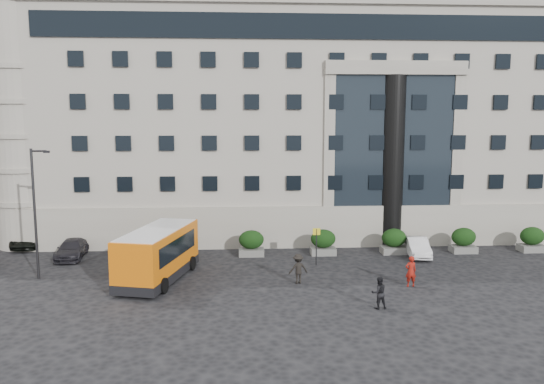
{
  "coord_description": "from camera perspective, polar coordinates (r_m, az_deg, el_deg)",
  "views": [
    {
      "loc": [
        0.51,
        -29.39,
        9.71
      ],
      "look_at": [
        2.52,
        4.94,
        5.0
      ],
      "focal_mm": 35.0,
      "sensor_mm": 36.0,
      "label": 1
    }
  ],
  "objects": [
    {
      "name": "pedestrian_a",
      "position": [
        32.33,
        14.7,
        -8.25
      ],
      "size": [
        0.7,
        0.49,
        1.82
      ],
      "primitive_type": "imported",
      "rotation": [
        0.0,
        0.0,
        3.22
      ],
      "color": "maroon",
      "rests_on": "ground"
    },
    {
      "name": "bus_stop_sign",
      "position": [
        35.65,
        4.8,
        -5.16
      ],
      "size": [
        0.5,
        0.08,
        2.52
      ],
      "color": "#262628",
      "rests_on": "ground"
    },
    {
      "name": "parked_car_d",
      "position": [
        44.88,
        -24.46,
        -4.56
      ],
      "size": [
        2.5,
        4.83,
        1.3
      ],
      "primitive_type": "imported",
      "rotation": [
        0.0,
        0.0,
        0.07
      ],
      "color": "black",
      "rests_on": "ground"
    },
    {
      "name": "civic_building",
      "position": [
        51.68,
        2.77,
        7.0
      ],
      "size": [
        44.0,
        24.0,
        18.0
      ],
      "primitive_type": "cube",
      "color": "#9F988D",
      "rests_on": "ground"
    },
    {
      "name": "ground",
      "position": [
        30.95,
        -4.2,
        -10.5
      ],
      "size": [
        120.0,
        120.0,
        0.0
      ],
      "primitive_type": "plane",
      "color": "black",
      "rests_on": "ground"
    },
    {
      "name": "red_truck",
      "position": [
        50.92,
        -21.18,
        -2.07
      ],
      "size": [
        2.69,
        5.35,
        2.82
      ],
      "rotation": [
        0.0,
        0.0,
        -0.05
      ],
      "color": "maroon",
      "rests_on": "ground"
    },
    {
      "name": "street_lamp",
      "position": [
        35.11,
        -24.09,
        -1.64
      ],
      "size": [
        1.16,
        0.18,
        8.0
      ],
      "color": "#262628",
      "rests_on": "ground"
    },
    {
      "name": "hedge_c",
      "position": [
        38.66,
        5.53,
        -5.37
      ],
      "size": [
        1.8,
        1.26,
        1.84
      ],
      "color": "#5F5F5C",
      "rests_on": "ground"
    },
    {
      "name": "pedestrian_c",
      "position": [
        31.9,
        2.83,
        -8.24
      ],
      "size": [
        1.28,
        0.91,
        1.8
      ],
      "primitive_type": "imported",
      "rotation": [
        0.0,
        0.0,
        3.36
      ],
      "color": "black",
      "rests_on": "ground"
    },
    {
      "name": "minibus",
      "position": [
        33.09,
        -12.16,
        -6.34
      ],
      "size": [
        4.34,
        7.93,
        3.14
      ],
      "rotation": [
        0.0,
        0.0,
        -0.24
      ],
      "color": "#DA640A",
      "rests_on": "ground"
    },
    {
      "name": "pedestrian_b",
      "position": [
        28.37,
        11.42,
        -10.57
      ],
      "size": [
        0.9,
        0.74,
        1.69
      ],
      "primitive_type": "imported",
      "rotation": [
        0.0,
        0.0,
        3.26
      ],
      "color": "black",
      "rests_on": "ground"
    },
    {
      "name": "white_taxi",
      "position": [
        39.54,
        15.35,
        -5.71
      ],
      "size": [
        1.94,
        4.18,
        1.32
      ],
      "primitive_type": "imported",
      "rotation": [
        0.0,
        0.0,
        -0.14
      ],
      "color": "silver",
      "rests_on": "ground"
    },
    {
      "name": "hedge_a",
      "position": [
        38.47,
        -10.04,
        -5.52
      ],
      "size": [
        1.8,
        1.26,
        1.84
      ],
      "color": "#5F5F5C",
      "rests_on": "ground"
    },
    {
      "name": "hedge_d",
      "position": [
        39.78,
        12.98,
        -5.16
      ],
      "size": [
        1.8,
        1.26,
        1.84
      ],
      "color": "#5F5F5C",
      "rests_on": "ground"
    },
    {
      "name": "entrance_column",
      "position": [
        41.44,
        12.78,
        3.16
      ],
      "size": [
        1.8,
        1.8,
        13.0
      ],
      "primitive_type": "cylinder",
      "color": "black",
      "rests_on": "ground"
    },
    {
      "name": "hedge_e",
      "position": [
        41.53,
        19.9,
        -4.88
      ],
      "size": [
        1.8,
        1.26,
        1.84
      ],
      "color": "#5F5F5C",
      "rests_on": "ground"
    },
    {
      "name": "parked_car_c",
      "position": [
        40.24,
        -20.73,
        -5.75
      ],
      "size": [
        2.14,
        4.48,
        1.26
      ],
      "primitive_type": "imported",
      "rotation": [
        0.0,
        0.0,
        0.09
      ],
      "color": "black",
      "rests_on": "ground"
    },
    {
      "name": "hedge_f",
      "position": [
        43.84,
        26.18,
        -4.57
      ],
      "size": [
        1.8,
        1.26,
        1.84
      ],
      "color": "#5F5F5C",
      "rests_on": "ground"
    },
    {
      "name": "apartment_far",
      "position": [
        72.8,
        -25.82,
        8.04
      ],
      "size": [
        13.0,
        13.0,
        22.0
      ],
      "primitive_type": "cube",
      "color": "brown",
      "rests_on": "ground"
    },
    {
      "name": "hedge_b",
      "position": [
        38.21,
        -2.24,
        -5.49
      ],
      "size": [
        1.8,
        1.26,
        1.84
      ],
      "color": "#5F5F5C",
      "rests_on": "ground"
    }
  ]
}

